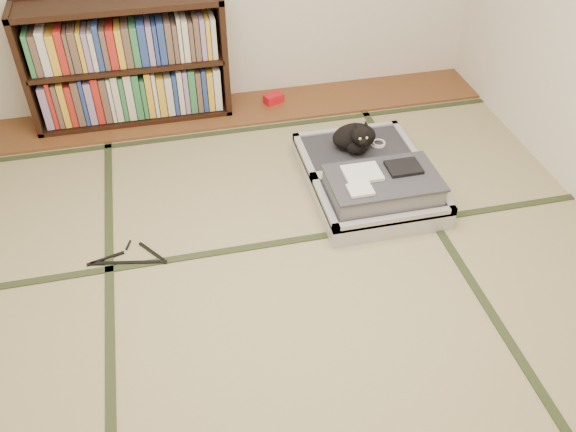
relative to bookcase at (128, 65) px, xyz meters
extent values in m
plane|color=tan|center=(0.77, -2.07, -0.45)|extent=(4.50, 4.50, 0.00)
cube|color=brown|center=(0.77, -0.07, -0.44)|extent=(4.00, 0.50, 0.02)
cube|color=red|center=(1.09, -0.04, -0.40)|extent=(0.17, 0.14, 0.07)
cube|color=#2D381E|center=(-0.23, -2.07, -0.45)|extent=(0.05, 4.50, 0.01)
cube|color=#2D381E|center=(1.77, -2.07, -0.45)|extent=(0.05, 4.50, 0.01)
cube|color=#2D381E|center=(0.77, -1.67, -0.45)|extent=(4.00, 0.05, 0.01)
cube|color=#2D381E|center=(0.77, -0.37, -0.45)|extent=(4.00, 0.05, 0.01)
cube|color=black|center=(-0.71, 0.00, 0.02)|extent=(0.04, 0.33, 0.94)
cube|color=black|center=(0.71, 0.00, 0.02)|extent=(0.04, 0.33, 0.94)
cube|color=black|center=(0.00, 0.00, -0.42)|extent=(1.46, 0.33, 0.04)
cube|color=black|center=(0.00, 0.00, 0.46)|extent=(1.46, 0.33, 0.04)
cube|color=black|center=(0.00, 0.00, 0.02)|extent=(1.40, 0.33, 0.03)
cube|color=black|center=(0.00, 0.16, 0.02)|extent=(1.46, 0.02, 0.94)
cube|color=gray|center=(0.00, -0.02, -0.20)|extent=(1.32, 0.23, 0.40)
cube|color=gray|center=(0.00, -0.02, 0.21)|extent=(1.32, 0.23, 0.35)
cube|color=#B4B5B9|center=(1.47, -1.53, -0.38)|extent=(0.78, 0.52, 0.14)
cube|color=#2E2F36|center=(1.47, -1.53, -0.35)|extent=(0.70, 0.44, 0.10)
cube|color=#B4B5B9|center=(1.47, -1.77, -0.31)|extent=(0.78, 0.04, 0.05)
cube|color=#B4B5B9|center=(1.47, -1.29, -0.31)|extent=(0.78, 0.04, 0.05)
cube|color=#B4B5B9|center=(1.10, -1.53, -0.31)|extent=(0.04, 0.52, 0.05)
cube|color=#B4B5B9|center=(1.84, -1.53, -0.31)|extent=(0.04, 0.52, 0.05)
cube|color=#B4B5B9|center=(1.47, -1.01, -0.38)|extent=(0.78, 0.52, 0.14)
cube|color=#2E2F36|center=(1.47, -1.01, -0.35)|extent=(0.70, 0.44, 0.10)
cube|color=#B4B5B9|center=(1.47, -1.25, -0.31)|extent=(0.78, 0.04, 0.05)
cube|color=#B4B5B9|center=(1.47, -0.77, -0.31)|extent=(0.78, 0.04, 0.05)
cube|color=#B4B5B9|center=(1.10, -1.01, -0.31)|extent=(0.04, 0.52, 0.05)
cube|color=#B4B5B9|center=(1.84, -1.01, -0.31)|extent=(0.04, 0.52, 0.05)
cylinder|color=black|center=(1.47, -1.27, -0.31)|extent=(0.70, 0.03, 0.03)
cube|color=gray|center=(1.47, -1.53, -0.25)|extent=(0.67, 0.41, 0.14)
cube|color=#3A3A42|center=(1.47, -1.53, -0.17)|extent=(0.69, 0.43, 0.02)
cube|color=white|center=(1.35, -1.48, -0.15)|extent=(0.23, 0.19, 0.02)
cube|color=black|center=(1.62, -1.48, -0.15)|extent=(0.21, 0.17, 0.02)
cube|color=white|center=(1.28, -1.63, -0.15)|extent=(0.15, 0.13, 0.02)
cube|color=white|center=(1.24, -1.78, -0.38)|extent=(0.06, 0.01, 0.04)
cube|color=white|center=(1.37, -1.78, -0.39)|extent=(0.05, 0.01, 0.04)
cube|color=orange|center=(1.73, -1.78, -0.38)|extent=(0.05, 0.01, 0.04)
cube|color=#197F33|center=(1.66, -1.78, -0.36)|extent=(0.04, 0.01, 0.03)
ellipsoid|color=black|center=(1.45, -1.00, -0.21)|extent=(0.30, 0.20, 0.19)
ellipsoid|color=black|center=(1.45, -1.09, -0.23)|extent=(0.15, 0.11, 0.11)
ellipsoid|color=black|center=(1.45, -1.12, -0.11)|extent=(0.13, 0.12, 0.12)
sphere|color=black|center=(1.45, -1.17, -0.14)|extent=(0.06, 0.06, 0.06)
cone|color=black|center=(1.41, -1.10, -0.05)|extent=(0.05, 0.06, 0.06)
cone|color=black|center=(1.49, -1.10, -0.05)|extent=(0.05, 0.06, 0.06)
sphere|color=#A5BF33|center=(1.43, -1.18, -0.11)|extent=(0.02, 0.02, 0.02)
sphere|color=#A5BF33|center=(1.47, -1.18, -0.11)|extent=(0.02, 0.02, 0.02)
cylinder|color=black|center=(1.55, -0.91, -0.28)|extent=(0.18, 0.11, 0.03)
torus|color=white|center=(1.63, -1.00, -0.29)|extent=(0.11, 0.11, 0.01)
torus|color=white|center=(1.64, -1.00, -0.28)|extent=(0.09, 0.09, 0.01)
cube|color=black|center=(-0.11, -1.64, -0.44)|extent=(0.44, 0.11, 0.01)
cube|color=black|center=(-0.25, -1.58, -0.44)|extent=(0.22, 0.08, 0.01)
cube|color=black|center=(0.02, -1.58, -0.44)|extent=(0.14, 0.19, 0.01)
cylinder|color=black|center=(-0.11, -1.49, -0.44)|extent=(0.04, 0.08, 0.01)
camera|label=1|loc=(0.22, -4.32, 2.07)|focal=38.00mm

